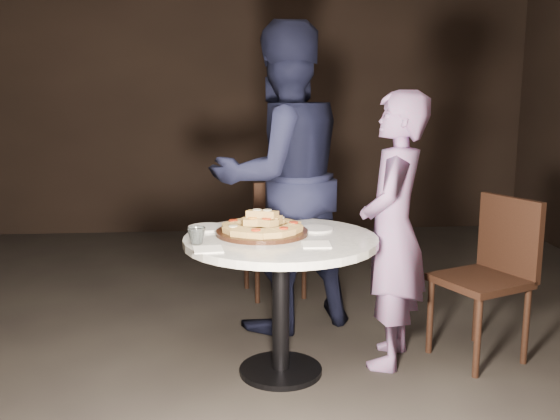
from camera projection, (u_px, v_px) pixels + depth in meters
name	position (u px, v px, depth m)	size (l,w,h in m)	color
floor	(261.00, 372.00, 3.36)	(7.00, 7.00, 0.00)	black
table	(281.00, 263.00, 3.24)	(1.25, 1.25, 0.75)	black
serving_board	(262.00, 232.00, 3.26)	(0.48, 0.48, 0.02)	black
focaccia_pile	(262.00, 224.00, 3.25)	(0.42, 0.44, 0.11)	tan
plate_left	(207.00, 228.00, 3.39)	(0.21, 0.21, 0.01)	white
plate_right	(316.00, 229.00, 3.36)	(0.18, 0.18, 0.01)	white
water_glass	(197.00, 236.00, 3.05)	(0.09, 0.09, 0.08)	silver
napkin_near	(208.00, 249.00, 2.94)	(0.14, 0.14, 0.01)	white
napkin_far	(316.00, 244.00, 3.03)	(0.14, 0.14, 0.01)	white
chair_far	(278.00, 230.00, 4.49)	(0.48, 0.50, 0.87)	black
chair_right	(493.00, 266.00, 3.49)	(0.58, 0.57, 0.91)	black
diner_navy	(282.00, 179.00, 3.87)	(0.93, 0.72, 1.91)	black
diner_teal	(393.00, 231.00, 3.36)	(0.55, 0.36, 1.50)	slate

